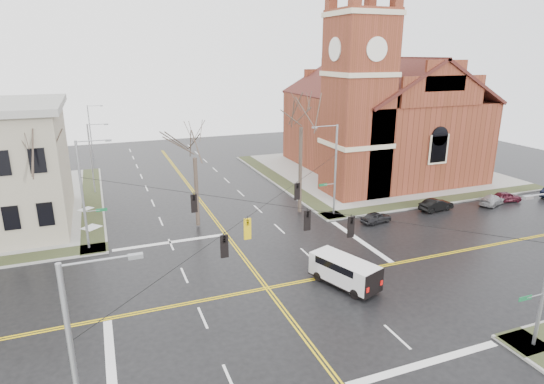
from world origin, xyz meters
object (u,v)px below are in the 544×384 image
object	(u,v)px
tree_nw_near	(195,153)
parked_car_c	(492,200)
cargo_van	(342,269)
tree_ne	(301,121)
signal_pole_ne	(334,168)
streetlight_north_b	(91,129)
tree_nw_far	(35,162)
parked_car_d	(506,197)
parked_car_a	(376,217)
parked_car_b	(436,205)
streetlight_north_a	(92,156)
signal_pole_sw	(80,371)
church	(376,110)
signal_pole_nw	(84,192)

from	to	relation	value
tree_nw_near	parked_car_c	bearing A→B (deg)	-9.34
cargo_van	tree_ne	distance (m)	17.18
signal_pole_ne	streetlight_north_b	xyz separation A→B (m)	(-21.97, 36.50, -0.48)
streetlight_north_b	tree_nw_far	bearing A→B (deg)	-96.80
signal_pole_ne	tree_nw_near	distance (m)	13.52
parked_car_d	tree_nw_far	distance (m)	46.72
parked_car_a	parked_car_b	world-z (taller)	parked_car_b
streetlight_north_a	tree_nw_far	size ratio (longest dim) A/B	0.80
signal_pole_sw	streetlight_north_a	xyz separation A→B (m)	(0.67, 39.50, -0.48)
church	signal_pole_nw	size ratio (longest dim) A/B	3.06
streetlight_north_b	parked_car_d	world-z (taller)	streetlight_north_b
cargo_van	parked_car_b	world-z (taller)	cargo_van
signal_pole_sw	tree_ne	size ratio (longest dim) A/B	0.70
signal_pole_sw	tree_nw_far	xyz separation A→B (m)	(-3.45, 24.97, 2.34)
signal_pole_nw	tree_nw_near	xyz separation A→B (m)	(9.41, 1.82, 2.09)
signal_pole_ne	streetlight_north_b	bearing A→B (deg)	121.05
streetlight_north_a	parked_car_a	bearing A→B (deg)	-38.62
signal_pole_ne	cargo_van	distance (m)	14.76
streetlight_north_a	tree_ne	size ratio (longest dim) A/B	0.62
tree_nw_near	streetlight_north_a	bearing A→B (deg)	120.79
signal_pole_nw	signal_pole_sw	bearing A→B (deg)	-90.00
parked_car_d	parked_car_b	bearing A→B (deg)	95.89
cargo_van	parked_car_d	distance (m)	27.86
signal_pole_sw	streetlight_north_b	bearing A→B (deg)	89.36
signal_pole_nw	signal_pole_sw	size ratio (longest dim) A/B	1.00
signal_pole_nw	tree_nw_near	distance (m)	9.81
tree_ne	church	bearing A→B (deg)	35.22
signal_pole_ne	tree_nw_far	size ratio (longest dim) A/B	0.90
streetlight_north_a	streetlight_north_b	xyz separation A→B (m)	(0.00, 20.00, 0.00)
church	signal_pole_nw	bearing A→B (deg)	-159.79
cargo_van	parked_car_c	bearing A→B (deg)	1.72
signal_pole_nw	church	bearing A→B (deg)	20.21
signal_pole_ne	parked_car_b	size ratio (longest dim) A/B	2.39
signal_pole_sw	parked_car_c	xyz separation A→B (m)	(40.32, 19.74, -4.41)
streetlight_north_a	parked_car_c	xyz separation A→B (m)	(39.66, -19.76, -3.93)
signal_pole_nw	streetlight_north_a	bearing A→B (deg)	87.68
signal_pole_nw	parked_car_c	xyz separation A→B (m)	(40.32, -3.26, -4.41)
streetlight_north_b	parked_car_c	xyz separation A→B (m)	(39.66, -39.76, -3.93)
parked_car_a	parked_car_d	world-z (taller)	parked_car_d
church	signal_pole_nw	world-z (taller)	church
streetlight_north_b	tree_nw_far	xyz separation A→B (m)	(-4.12, -34.53, 2.83)
cargo_van	parked_car_a	size ratio (longest dim) A/B	1.72
signal_pole_sw	cargo_van	distance (m)	19.70
parked_car_d	tree_ne	xyz separation A→B (m)	(-22.61, 4.89, 8.78)
church	signal_pole_ne	distance (m)	19.22
signal_pole_sw	streetlight_north_b	world-z (taller)	signal_pole_sw
tree_nw_far	parked_car_c	bearing A→B (deg)	-6.82
streetlight_north_a	cargo_van	distance (m)	33.48
signal_pole_sw	parked_car_b	size ratio (longest dim) A/B	2.39
cargo_van	parked_car_c	world-z (taller)	cargo_van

